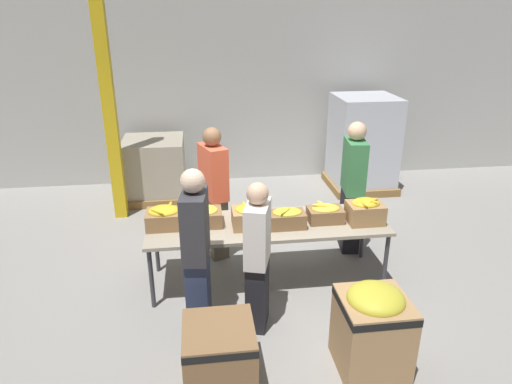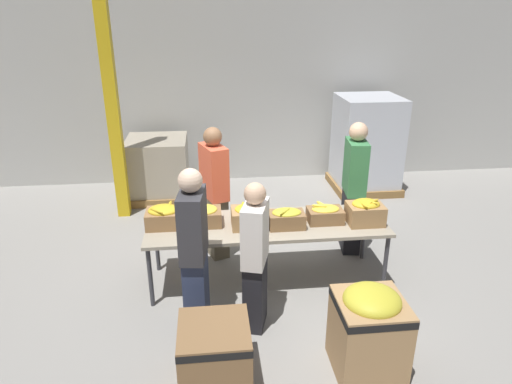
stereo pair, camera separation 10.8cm
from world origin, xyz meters
The scene contains 18 objects.
ground_plane centered at (0.00, 0.00, 0.00)m, with size 30.00×30.00×0.00m, color gray.
wall_back centered at (0.00, 3.70, 2.00)m, with size 16.00×0.08×4.00m.
sorting_table centered at (0.00, 0.00, 0.72)m, with size 2.78×0.88×0.76m.
banana_box_0 centered at (-1.18, 0.07, 0.89)m, with size 0.40×0.35×0.26m.
banana_box_1 centered at (-0.73, 0.07, 0.87)m, with size 0.41×0.32×0.24m.
banana_box_2 centered at (-0.21, -0.04, 0.89)m, with size 0.41×0.34×0.27m.
banana_box_3 centered at (0.21, -0.11, 0.88)m, with size 0.41×0.27×0.24m.
banana_box_4 centered at (0.68, -0.02, 0.87)m, with size 0.41×0.31×0.23m.
banana_box_5 centered at (1.14, -0.11, 0.91)m, with size 0.41×0.33×0.31m.
volunteer_0 centered at (1.24, 0.66, 0.88)m, with size 0.30×0.50×1.78m.
volunteer_1 centered at (-0.23, -0.83, 0.79)m, with size 0.32×0.47×1.59m.
volunteer_2 centered at (-0.59, 0.73, 0.87)m, with size 0.38×0.52×1.75m.
volunteer_3 centered at (-0.82, -0.77, 0.86)m, with size 0.28×0.49×1.73m.
donation_bin_0 centered at (-0.66, -1.57, 0.31)m, with size 0.62×0.62×0.58m.
donation_bin_1 centered at (0.71, -1.57, 0.45)m, with size 0.60×0.60×0.85m.
support_pillar centered at (-2.03, 2.16, 2.00)m, with size 0.18×0.18×4.00m.
pallet_stack_0 centered at (-1.52, 2.91, 0.51)m, with size 1.11×1.11×1.04m.
pallet_stack_1 centered at (2.18, 2.89, 0.83)m, with size 1.14×1.14×1.69m.
Camera 2 is at (-0.65, -4.75, 3.09)m, focal length 32.00 mm.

